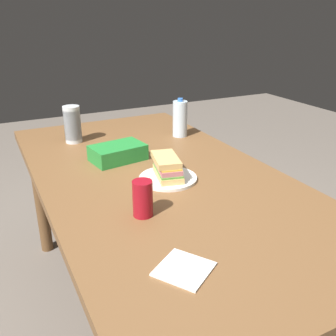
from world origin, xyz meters
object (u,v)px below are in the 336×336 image
at_px(dining_table, 159,193).
at_px(water_bottle_tall, 180,119).
at_px(soda_can_red, 143,198).
at_px(paper_plate, 168,178).
at_px(sandwich, 167,167).
at_px(plastic_cup_stack, 72,124).
at_px(chip_bag, 118,153).

relative_size(dining_table, water_bottle_tall, 8.90).
relative_size(dining_table, soda_can_red, 14.80).
relative_size(paper_plate, sandwich, 1.15).
distance_m(sandwich, plastic_cup_stack, 0.67).
relative_size(soda_can_red, plastic_cup_stack, 0.66).
height_order(paper_plate, plastic_cup_stack, plastic_cup_stack).
height_order(sandwich, plastic_cup_stack, plastic_cup_stack).
distance_m(paper_plate, soda_can_red, 0.30).
bearing_deg(sandwich, dining_table, 8.83).
bearing_deg(water_bottle_tall, plastic_cup_stack, 74.09).
bearing_deg(chip_bag, dining_table, -75.90).
xyz_separation_m(dining_table, soda_can_red, (-0.28, 0.19, 0.15)).
relative_size(soda_can_red, chip_bag, 0.53).
bearing_deg(chip_bag, soda_can_red, -108.99).
xyz_separation_m(paper_plate, plastic_cup_stack, (0.63, 0.22, 0.09)).
bearing_deg(chip_bag, water_bottle_tall, 16.07).
xyz_separation_m(sandwich, chip_bag, (0.29, 0.10, -0.02)).
bearing_deg(water_bottle_tall, paper_plate, 147.22).
distance_m(paper_plate, sandwich, 0.05).
relative_size(sandwich, plastic_cup_stack, 1.08).
bearing_deg(dining_table, plastic_cup_stack, 20.34).
distance_m(chip_bag, water_bottle_tall, 0.46).
bearing_deg(chip_bag, sandwich, -78.58).
bearing_deg(paper_plate, soda_can_red, 137.41).
height_order(dining_table, chip_bag, chip_bag).
bearing_deg(sandwich, soda_can_red, 138.08).
relative_size(dining_table, sandwich, 9.06).
relative_size(dining_table, paper_plate, 7.87).
bearing_deg(plastic_cup_stack, sandwich, -160.69).
distance_m(dining_table, water_bottle_tall, 0.56).
xyz_separation_m(chip_bag, plastic_cup_stack, (0.34, 0.12, 0.06)).
bearing_deg(water_bottle_tall, soda_can_red, 143.90).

